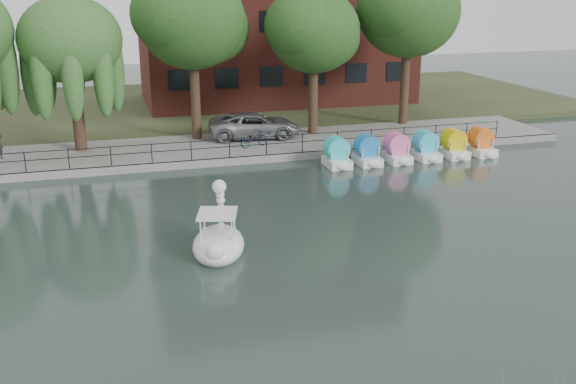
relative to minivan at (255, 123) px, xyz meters
name	(u,v)px	position (x,y,z in m)	size (l,w,h in m)	color
ground_plane	(307,265)	(-2.29, -17.15, -1.26)	(120.00, 120.00, 0.00)	#344441
promenade	(220,148)	(-2.29, -1.15, -1.06)	(40.00, 6.00, 0.40)	gray
kerb	(231,161)	(-2.29, -4.10, -1.06)	(40.00, 0.25, 0.40)	gray
land_strip	(187,106)	(-2.29, 12.85, -1.08)	(60.00, 22.00, 0.36)	#47512D
railing	(229,143)	(-2.29, -3.90, -0.11)	(32.00, 0.05, 1.00)	black
willow_mid	(70,40)	(-9.79, -0.15, 4.99)	(5.32, 5.32, 8.15)	#473323
broadleaf_center	(192,21)	(-3.29, 0.85, 5.80)	(6.00, 6.00, 9.25)	#473323
broadleaf_right	(314,32)	(3.71, 0.35, 5.13)	(5.40, 5.40, 8.32)	#473323
broadleaf_far	(409,12)	(10.21, 1.35, 6.14)	(6.30, 6.30, 9.71)	#473323
minivan	(255,123)	(0.00, 0.00, 0.00)	(6.16, 2.83, 1.71)	gray
bicycle	(254,138)	(-0.54, -2.11, -0.36)	(1.72, 0.60, 1.00)	gray
swan_boat	(219,239)	(-4.95, -15.30, -0.73)	(2.49, 3.23, 2.43)	white
pedal_boat_row	(411,149)	(7.23, -5.84, -0.65)	(9.65, 1.70, 1.40)	white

